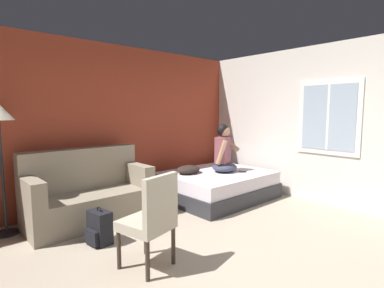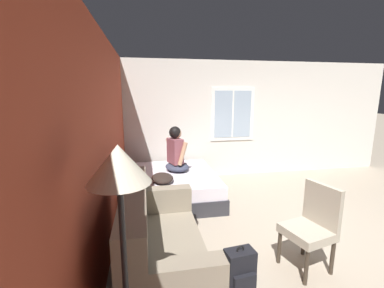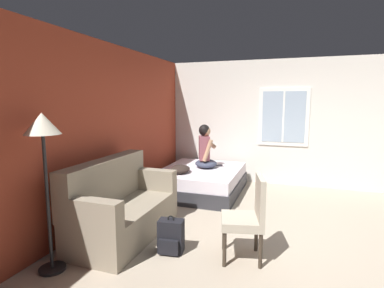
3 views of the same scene
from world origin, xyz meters
name	(u,v)px [view 3 (image 3 of 3)]	position (x,y,z in m)	size (l,w,h in m)	color
ground_plane	(303,246)	(0.00, 0.00, 0.00)	(40.00, 40.00, 0.00)	tan
wall_back_accent	(100,132)	(0.00, 2.97, 1.35)	(10.74, 0.16, 2.70)	#993823
wall_side_with_window	(303,123)	(2.95, 0.00, 1.35)	(0.19, 7.18, 2.70)	silver
bed	(201,180)	(1.77, 1.90, 0.24)	(1.88, 1.55, 0.48)	#2D2D33
couch	(121,207)	(-0.46, 2.34, 0.39)	(1.70, 0.82, 1.04)	gray
side_chair	(248,215)	(-0.53, 0.62, 0.53)	(0.56, 0.56, 0.98)	#382D23
person_seated	(205,150)	(1.91, 1.85, 0.84)	(0.64, 0.60, 0.88)	#383D51
backpack	(171,237)	(-0.68, 1.52, 0.19)	(0.26, 0.32, 0.46)	black
throw_pillow	(180,169)	(1.31, 2.17, 0.55)	(0.48, 0.36, 0.14)	#2D231E
cell_phone	(219,165)	(2.17, 1.63, 0.48)	(0.07, 0.14, 0.01)	black
floor_lamp	(43,139)	(-1.46, 2.58, 1.43)	(0.36, 0.36, 1.70)	black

